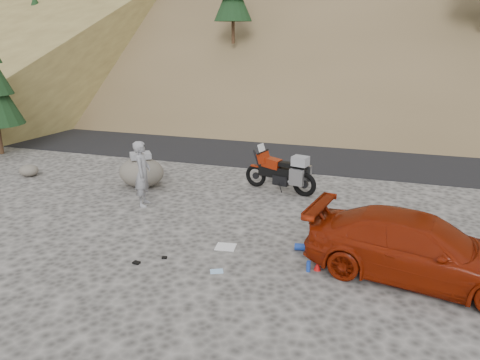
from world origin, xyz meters
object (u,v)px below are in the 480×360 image
object	(u,v)px
red_car	(415,277)
boulder	(142,172)
motorcycle	(283,173)
man	(145,205)

from	to	relation	value
red_car	boulder	xyz separation A→B (m)	(-8.31, 3.58, 0.50)
red_car	motorcycle	bearing A→B (deg)	50.88
red_car	man	bearing A→B (deg)	84.70
man	red_car	distance (m)	7.71
motorcycle	boulder	world-z (taller)	motorcycle
man	red_car	xyz separation A→B (m)	(7.42, -2.09, 0.00)
man	boulder	size ratio (longest dim) A/B	1.03
motorcycle	red_car	xyz separation A→B (m)	(3.80, -4.46, -0.63)
boulder	man	bearing A→B (deg)	-59.20
motorcycle	man	xyz separation A→B (m)	(-3.62, -2.37, -0.63)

